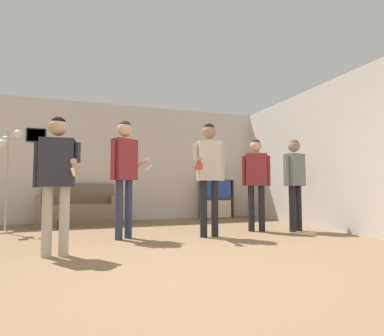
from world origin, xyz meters
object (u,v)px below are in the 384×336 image
floor_lamp (8,160)px  person_player_foreground_center (125,165)px  person_spectator_near_bookshelf (256,175)px  bottle_on_floor (59,225)px  couch (78,210)px  person_watcher_holding_cup (209,166)px  drinking_cup (210,178)px  person_spectator_far_right (295,175)px  person_player_foreground_left (57,170)px  bookshelf (216,199)px

floor_lamp → person_player_foreground_center: person_player_foreground_center is taller
person_spectator_near_bookshelf → bottle_on_floor: size_ratio=7.22×
couch → floor_lamp: bearing=-143.0°
person_watcher_holding_cup → person_player_foreground_center: bearing=168.4°
person_player_foreground_center → drinking_cup: (2.33, 2.29, -0.11)m
person_spectator_near_bookshelf → person_spectator_far_right: person_spectator_near_bookshelf is taller
floor_lamp → drinking_cup: floor_lamp is taller
person_watcher_holding_cup → bottle_on_floor: (-2.28, 1.58, -1.02)m
person_player_foreground_left → bottle_on_floor: (-0.15, 2.21, -0.87)m
person_spectator_near_bookshelf → person_spectator_far_right: 0.68m
person_watcher_holding_cup → drinking_cup: bearing=67.5°
couch → person_player_foreground_center: person_player_foreground_center is taller
bookshelf → person_player_foreground_center: person_player_foreground_center is taller
person_spectator_far_right → person_spectator_near_bookshelf: bearing=161.1°
person_watcher_holding_cup → floor_lamp: bearing=154.2°
person_player_foreground_center → person_spectator_near_bookshelf: 2.29m
person_player_foreground_center → person_spectator_near_bookshelf: bearing=0.6°
bookshelf → drinking_cup: size_ratio=10.21×
bookshelf → bottle_on_floor: bearing=-164.5°
person_spectator_far_right → floor_lamp: bearing=163.2°
couch → bottle_on_floor: bearing=-110.8°
floor_lamp → drinking_cup: bearing=14.1°
floor_lamp → person_spectator_near_bookshelf: (4.12, -1.21, -0.25)m
person_player_foreground_left → person_spectator_far_right: bearing=10.4°
floor_lamp → person_player_foreground_center: size_ratio=0.99×
couch → bottle_on_floor: 0.85m
person_watcher_holding_cup → bottle_on_floor: size_ratio=7.91×
person_player_foreground_left → person_watcher_holding_cup: 2.22m
bookshelf → bottle_on_floor: 3.66m
bookshelf → person_spectator_near_bookshelf: size_ratio=0.59×
bookshelf → floor_lamp: floor_lamp is taller
floor_lamp → person_player_foreground_center: (1.83, -1.24, -0.13)m
person_player_foreground_left → drinking_cup: bearing=45.0°
bottle_on_floor → drinking_cup: bearing=16.3°
person_player_foreground_center → person_spectator_far_right: person_player_foreground_center is taller
person_player_foreground_left → person_spectator_far_right: size_ratio=0.98×
bottle_on_floor → person_spectator_far_right: bearing=-21.0°
person_player_foreground_left → drinking_cup: (3.18, 3.18, 0.04)m
floor_lamp → bottle_on_floor: 1.42m
bookshelf → person_player_foreground_left: size_ratio=0.60×
couch → person_spectator_near_bookshelf: bearing=-34.5°
bookshelf → bottle_on_floor: (-3.51, -0.97, -0.39)m
couch → person_player_foreground_center: 2.36m
person_player_foreground_left → floor_lamp: bearing=114.8°
person_player_foreground_center → person_watcher_holding_cup: (1.27, -0.26, -0.01)m
person_player_foreground_left → person_watcher_holding_cup: (2.13, 0.63, 0.14)m
couch → person_player_foreground_center: (0.71, -2.09, 0.83)m
couch → drinking_cup: drinking_cup is taller
couch → drinking_cup: size_ratio=16.42×
person_spectator_near_bookshelf → person_spectator_far_right: size_ratio=1.00×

